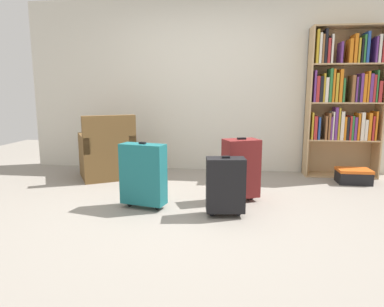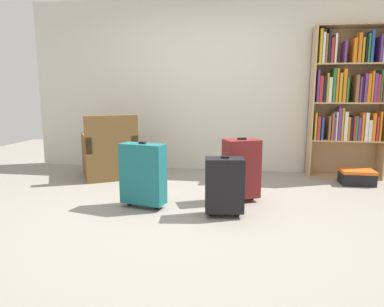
{
  "view_description": "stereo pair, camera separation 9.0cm",
  "coord_description": "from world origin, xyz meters",
  "views": [
    {
      "loc": [
        0.49,
        -3.33,
        1.2
      ],
      "look_at": [
        0.02,
        0.28,
        0.55
      ],
      "focal_mm": 32.19,
      "sensor_mm": 36.0,
      "label": 1
    },
    {
      "loc": [
        0.57,
        -3.32,
        1.2
      ],
      "look_at": [
        0.02,
        0.28,
        0.55
      ],
      "focal_mm": 32.19,
      "sensor_mm": 36.0,
      "label": 2
    }
  ],
  "objects": [
    {
      "name": "suitcase_dark_red",
      "position": [
        0.55,
        0.44,
        0.37
      ],
      "size": [
        0.44,
        0.38,
        0.71
      ],
      "color": "maroon",
      "rests_on": "ground"
    },
    {
      "name": "suitcase_teal",
      "position": [
        -0.46,
        0.05,
        0.36
      ],
      "size": [
        0.5,
        0.29,
        0.7
      ],
      "color": "#19666B",
      "rests_on": "ground"
    },
    {
      "name": "storage_box",
      "position": [
        2.06,
        1.37,
        0.1
      ],
      "size": [
        0.42,
        0.3,
        0.19
      ],
      "color": "black",
      "rests_on": "ground"
    },
    {
      "name": "back_wall",
      "position": [
        0.0,
        2.03,
        1.3
      ],
      "size": [
        5.55,
        0.1,
        2.6
      ],
      "primitive_type": "cube",
      "color": "beige",
      "rests_on": "ground"
    },
    {
      "name": "suitcase_black",
      "position": [
        0.4,
        -0.08,
        0.31
      ],
      "size": [
        0.4,
        0.26,
        0.6
      ],
      "color": "black",
      "rests_on": "ground"
    },
    {
      "name": "bookshelf",
      "position": [
        1.98,
        1.79,
        1.15
      ],
      "size": [
        0.99,
        0.34,
        2.09
      ],
      "color": "tan",
      "rests_on": "ground"
    },
    {
      "name": "armchair",
      "position": [
        -1.32,
        1.28,
        0.32
      ],
      "size": [
        0.96,
        0.96,
        0.9
      ],
      "color": "brown",
      "rests_on": "ground"
    },
    {
      "name": "ground_plane",
      "position": [
        0.0,
        0.0,
        0.0
      ],
      "size": [
        9.71,
        9.71,
        0.0
      ],
      "primitive_type": "plane",
      "color": "gray"
    },
    {
      "name": "mug",
      "position": [
        -0.83,
        1.34,
        0.05
      ],
      "size": [
        0.12,
        0.08,
        0.1
      ],
      "color": "#1E7F4C",
      "rests_on": "ground"
    }
  ]
}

